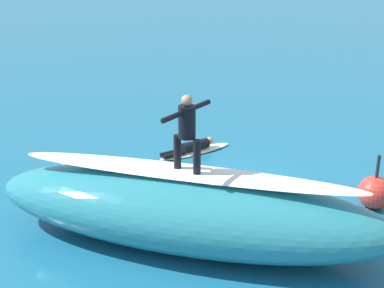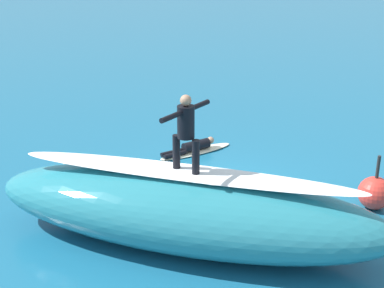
# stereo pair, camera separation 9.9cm
# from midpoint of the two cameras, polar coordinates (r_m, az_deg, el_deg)

# --- Properties ---
(ground_plane) EXTENTS (120.00, 120.00, 0.00)m
(ground_plane) POSITION_cam_midpoint_polar(r_m,az_deg,el_deg) (13.73, 2.30, -4.87)
(ground_plane) COLOR #196084
(wave_crest) EXTENTS (8.54, 3.22, 1.60)m
(wave_crest) POSITION_cam_midpoint_polar(r_m,az_deg,el_deg) (11.08, -0.44, -6.96)
(wave_crest) COLOR teal
(wave_crest) RESTS_ON ground_plane
(wave_foam_lip) EXTENTS (7.14, 1.57, 0.08)m
(wave_foam_lip) POSITION_cam_midpoint_polar(r_m,az_deg,el_deg) (10.71, -0.45, -3.00)
(wave_foam_lip) COLOR white
(wave_foam_lip) RESTS_ON wave_crest
(surfboard_riding) EXTENTS (1.93, 1.31, 0.07)m
(surfboard_riding) POSITION_cam_midpoint_polar(r_m,az_deg,el_deg) (10.71, -0.36, -3.04)
(surfboard_riding) COLOR silver
(surfboard_riding) RESTS_ON wave_crest
(surfer_riding) EXTENTS (0.73, 1.38, 1.56)m
(surfer_riding) POSITION_cam_midpoint_polar(r_m,az_deg,el_deg) (10.36, -0.38, 1.73)
(surfer_riding) COLOR black
(surfer_riding) RESTS_ON surfboard_riding
(surfboard_paddling) EXTENTS (2.11, 2.04, 0.07)m
(surfboard_paddling) POSITION_cam_midpoint_polar(r_m,az_deg,el_deg) (16.02, 0.60, -0.78)
(surfboard_paddling) COLOR #EAE5C6
(surfboard_paddling) RESTS_ON ground_plane
(surfer_paddling) EXTENTS (1.41, 1.35, 0.32)m
(surfer_paddling) POSITION_cam_midpoint_polar(r_m,az_deg,el_deg) (15.89, 0.20, -0.30)
(surfer_paddling) COLOR black
(surfer_paddling) RESTS_ON surfboard_paddling
(buoy_marker) EXTENTS (0.78, 0.78, 1.33)m
(buoy_marker) POSITION_cam_midpoint_polar(r_m,az_deg,el_deg) (13.40, 18.88, -4.88)
(buoy_marker) COLOR red
(buoy_marker) RESTS_ON ground_plane
(foam_patch_near) EXTENTS (0.69, 0.72, 0.18)m
(foam_patch_near) POSITION_cam_midpoint_polar(r_m,az_deg,el_deg) (14.39, -13.34, -3.80)
(foam_patch_near) COLOR white
(foam_patch_near) RESTS_ON ground_plane
(foam_patch_mid) EXTENTS (1.03, 1.20, 0.17)m
(foam_patch_mid) POSITION_cam_midpoint_polar(r_m,az_deg,el_deg) (15.47, -11.71, -1.88)
(foam_patch_mid) COLOR white
(foam_patch_mid) RESTS_ON ground_plane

